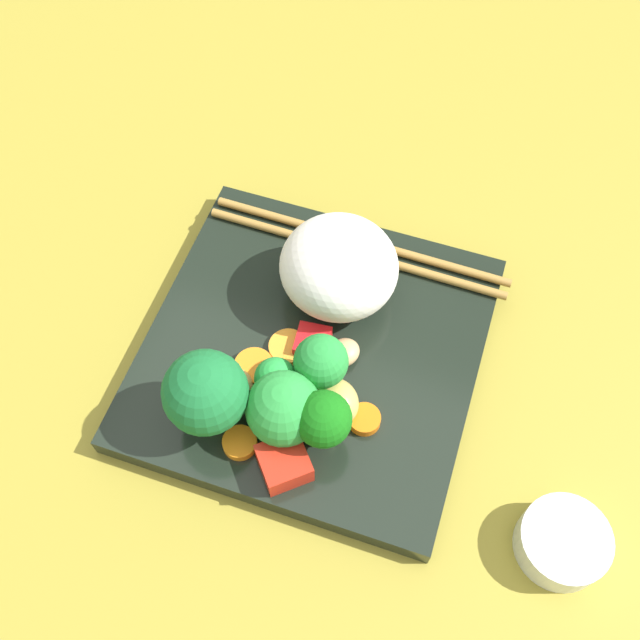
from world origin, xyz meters
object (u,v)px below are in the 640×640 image
carrot_slice_1 (254,367)px  chopstick_pair (358,247)px  rice_mound (341,268)px  broccoli_floret_1 (323,420)px  square_plate (313,352)px  sauce_cup (562,542)px

carrot_slice_1 → chopstick_pair: size_ratio=0.12×
rice_mound → broccoli_floret_1: (-11.53, -3.28, 0.19)cm
carrot_slice_1 → chopstick_pair: same height
square_plate → carrot_slice_1: carrot_slice_1 is taller
carrot_slice_1 → chopstick_pair: 13.06cm
broccoli_floret_1 → sauce_cup: broccoli_floret_1 is taller
square_plate → sauce_cup: size_ratio=4.06×
square_plate → sauce_cup: 21.42cm
carrot_slice_1 → sauce_cup: 23.72cm
rice_mound → sauce_cup: rice_mound is taller
rice_mound → sauce_cup: bearing=-121.0°
sauce_cup → broccoli_floret_1: bearing=88.1°
rice_mound → broccoli_floret_1: 11.99cm
rice_mound → carrot_slice_1: (-8.42, 3.31, -2.95)cm
broccoli_floret_1 → chopstick_pair: 16.45cm
carrot_slice_1 → sauce_cup: same height
sauce_cup → chopstick_pair: bearing=51.1°
square_plate → sauce_cup: sauce_cup is taller
broccoli_floret_1 → carrot_slice_1: 7.93cm
rice_mound → chopstick_pair: bearing=1.5°
broccoli_floret_1 → carrot_slice_1: bearing=64.7°
broccoli_floret_1 → carrot_slice_1: size_ratio=1.99×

